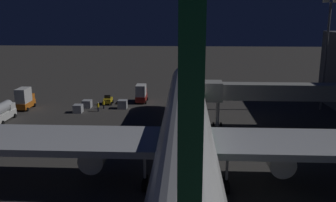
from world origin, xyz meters
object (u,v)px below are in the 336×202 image
pushback_tug (108,100)px  baggage_container_mid_row (123,104)px  ground_crew_under_port_wing (104,104)px  airliner_at_gate (186,133)px  cargo_truck_aft (141,93)px  traffic_cone_nose_starboard (175,105)px  fuel_tanker (2,111)px  ops_van (25,99)px  baggage_container_near_belt (78,109)px  apron_floodlight_mast (326,48)px  jet_bridge (263,92)px  ground_crew_marshaller_fwd (98,106)px  traffic_cone_nose_port (197,105)px  baggage_container_spare (87,104)px

pushback_tug → baggage_container_mid_row: pushback_tug is taller
baggage_container_mid_row → ground_crew_under_port_wing: ground_crew_under_port_wing is taller
airliner_at_gate → cargo_truck_aft: size_ratio=15.43×
baggage_container_mid_row → traffic_cone_nose_starboard: (-9.91, -1.93, -0.54)m
fuel_tanker → ops_van: 7.81m
ops_van → baggage_container_near_belt: ops_van is taller
cargo_truck_aft → pushback_tug: cargo_truck_aft is taller
apron_floodlight_mast → ground_crew_under_port_wing: bearing=1.9°
fuel_tanker → ground_crew_under_port_wing: (-15.33, -8.72, -0.70)m
jet_bridge → ground_crew_under_port_wing: (27.77, -9.92, -4.81)m
baggage_container_mid_row → ground_crew_marshaller_fwd: 4.82m
cargo_truck_aft → pushback_tug: bearing=16.9°
jet_bridge → traffic_cone_nose_port: (9.91, -12.32, -5.48)m
traffic_cone_nose_port → jet_bridge: bearing=128.8°
baggage_container_spare → ops_van: bearing=8.5°
airliner_at_gate → traffic_cone_nose_starboard: 33.79m
traffic_cone_nose_port → fuel_tanker: bearing=18.5°
baggage_container_spare → ground_crew_marshaller_fwd: bearing=136.0°
apron_floodlight_mast → pushback_tug: apron_floodlight_mast is taller
airliner_at_gate → baggage_container_spare: size_ratio=39.79×
apron_floodlight_mast → baggage_container_near_belt: bearing=5.4°
ops_van → baggage_container_spare: 11.64m
jet_bridge → traffic_cone_nose_port: jet_bridge is taller
airliner_at_gate → traffic_cone_nose_port: size_ratio=123.80×
jet_bridge → ground_crew_under_port_wing: jet_bridge is taller
cargo_truck_aft → apron_floodlight_mast: bearing=173.0°
ops_van → ground_crew_under_port_wing: 14.93m
cargo_truck_aft → baggage_container_mid_row: bearing=59.9°
apron_floodlight_mast → cargo_truck_aft: 36.21m
baggage_container_spare → airliner_at_gate: bearing=121.1°
traffic_cone_nose_port → pushback_tug: bearing=-4.1°
baggage_container_spare → traffic_cone_nose_port: 21.34m
baggage_container_near_belt → jet_bridge: bearing=167.5°
jet_bridge → baggage_container_mid_row: bearing=-23.2°
baggage_container_mid_row → ops_van: bearing=4.4°
jet_bridge → traffic_cone_nose_port: 16.74m
jet_bridge → ops_van: bearing=-11.9°
apron_floodlight_mast → traffic_cone_nose_starboard: apron_floodlight_mast is taller
pushback_tug → ground_crew_marshaller_fwd: bearing=83.2°
ground_crew_under_port_wing → cargo_truck_aft: bearing=-139.3°
pushback_tug → ops_van: (14.91, 4.60, 1.25)m
pushback_tug → baggage_container_spare: 4.52m
traffic_cone_nose_port → ground_crew_marshaller_fwd: bearing=13.2°
apron_floodlight_mast → fuel_tanker: (56.50, 10.11, -9.95)m
ops_van → traffic_cone_nose_starboard: size_ratio=8.67×
cargo_truck_aft → baggage_container_spare: (9.96, 4.87, -1.13)m
airliner_at_gate → ops_van: 42.91m
baggage_container_spare → ground_crew_under_port_wing: (-3.41, 0.77, 0.22)m
apron_floodlight_mast → ground_crew_marshaller_fwd: apron_floodlight_mast is taller
pushback_tug → ops_van: 15.65m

